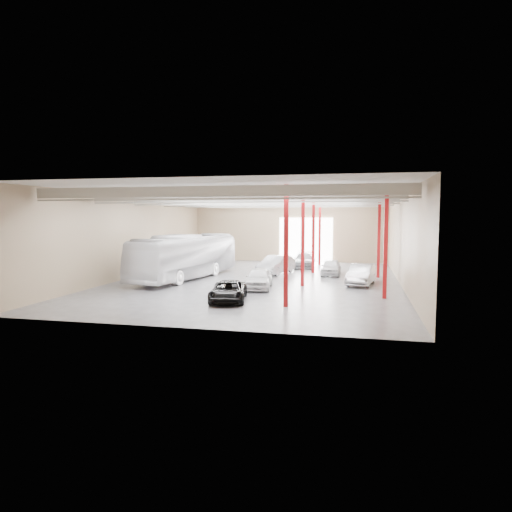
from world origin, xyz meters
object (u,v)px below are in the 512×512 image
at_px(car_row_b, 276,265).
at_px(car_row_c, 304,260).
at_px(car_row_a, 259,278).
at_px(car_right_near, 361,274).
at_px(black_sedan, 228,291).
at_px(coach_bus, 186,257).
at_px(car_right_far, 331,267).

bearing_deg(car_row_b, car_row_c, 86.98).
bearing_deg(car_row_a, car_right_near, 19.89).
bearing_deg(black_sedan, car_row_b, 77.34).
bearing_deg(coach_bus, car_right_far, 31.78).
xyz_separation_m(coach_bus, car_row_b, (6.79, 4.64, -1.01)).
bearing_deg(car_right_far, car_row_b, -176.07).
relative_size(car_right_near, car_right_far, 1.15).
xyz_separation_m(car_row_b, car_right_far, (4.88, 0.33, -0.13)).
bearing_deg(car_row_a, car_right_far, 55.73).
distance_m(black_sedan, car_row_c, 19.62).
height_order(coach_bus, car_row_b, coach_bus).
relative_size(car_row_c, car_right_far, 1.22).
height_order(coach_bus, car_right_near, coach_bus).
distance_m(car_row_a, car_row_c, 14.36).
bearing_deg(car_row_b, coach_bus, -130.78).
bearing_deg(coach_bus, car_row_b, 43.06).
distance_m(black_sedan, car_right_near, 11.86).
height_order(car_row_a, car_row_c, car_row_a).
height_order(car_row_a, car_row_b, car_row_b).
xyz_separation_m(car_row_b, car_row_c, (1.88, 5.83, -0.10)).
bearing_deg(car_right_near, car_right_far, 125.75).
bearing_deg(car_row_b, black_sedan, -77.31).
height_order(black_sedan, car_row_c, car_row_c).
relative_size(black_sedan, car_right_far, 1.10).
bearing_deg(black_sedan, coach_bus, 114.35).
relative_size(car_row_b, car_right_far, 1.23).
relative_size(coach_bus, black_sedan, 2.93).
xyz_separation_m(coach_bus, car_right_far, (11.67, 4.97, -1.14)).
distance_m(black_sedan, car_row_b, 13.65).
bearing_deg(coach_bus, car_right_near, 7.78).
relative_size(car_row_a, car_row_b, 0.87).
height_order(coach_bus, car_row_a, coach_bus).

